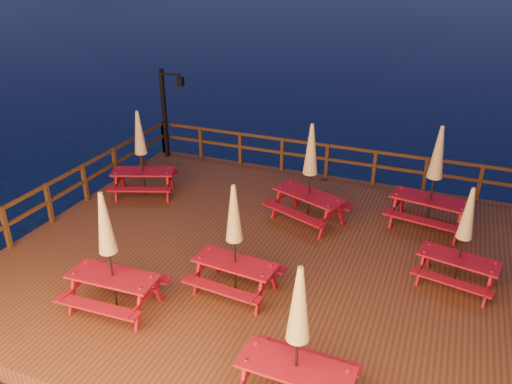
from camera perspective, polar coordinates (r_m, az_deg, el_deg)
ground at (r=11.92m, az=1.81°, el=-8.78°), size 500.00×500.00×0.00m
deck at (r=11.80m, az=1.82°, el=-7.97°), size 12.00×10.00×0.40m
deck_piles at (r=12.09m, az=1.79°, el=-9.95°), size 11.44×9.44×1.40m
railing at (r=12.80m, az=4.66°, el=-0.26°), size 11.80×9.75×1.10m
lamp_post at (r=16.96m, az=-10.04°, el=9.67°), size 0.85×0.18×3.00m
picnic_table_0 at (r=9.77m, az=-16.48°, el=-6.46°), size 1.82×1.53×2.51m
picnic_table_1 at (r=14.35m, az=-12.99°, el=4.39°), size 2.15×1.97×2.50m
picnic_table_2 at (r=12.93m, az=19.70°, el=1.64°), size 2.12×1.84×2.70m
picnic_table_3 at (r=7.53m, az=4.76°, el=-16.21°), size 1.79×1.48×2.52m
picnic_table_4 at (r=10.89m, az=22.64°, el=-4.76°), size 1.81×1.58×2.27m
picnic_table_5 at (r=12.54m, az=6.19°, el=2.20°), size 2.29×2.11×2.66m
picnic_table_6 at (r=9.84m, az=-2.47°, el=-5.39°), size 1.80×1.53×2.43m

